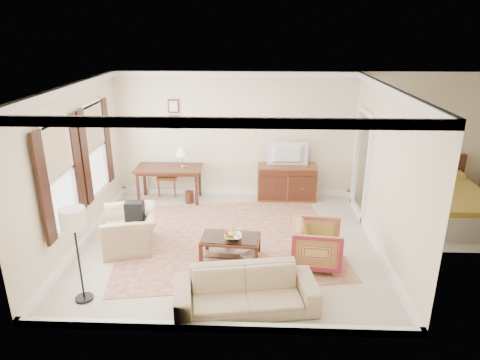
# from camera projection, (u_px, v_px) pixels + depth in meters

# --- Properties ---
(room_shell) EXTENTS (5.51, 5.01, 2.91)m
(room_shell) POSITION_uv_depth(u_px,v_px,m) (227.00, 112.00, 7.18)
(room_shell) COLOR beige
(room_shell) RESTS_ON ground
(annex_bedroom) EXTENTS (3.00, 2.70, 2.90)m
(annex_bedroom) POSITION_uv_depth(u_px,v_px,m) (449.00, 206.00, 8.82)
(annex_bedroom) COLOR beige
(annex_bedroom) RESTS_ON ground
(window_front) EXTENTS (0.12, 1.56, 1.80)m
(window_front) POSITION_uv_depth(u_px,v_px,m) (59.00, 175.00, 6.94)
(window_front) COLOR #CCB284
(window_front) RESTS_ON room_shell
(window_rear) EXTENTS (0.12, 1.56, 1.80)m
(window_rear) POSITION_uv_depth(u_px,v_px,m) (95.00, 149.00, 8.44)
(window_rear) COLOR #CCB284
(window_rear) RESTS_ON room_shell
(doorway) EXTENTS (0.10, 1.12, 2.25)m
(doorway) POSITION_uv_depth(u_px,v_px,m) (362.00, 165.00, 8.97)
(doorway) COLOR white
(doorway) RESTS_ON room_shell
(rug) EXTENTS (4.49, 4.01, 0.01)m
(rug) POSITION_uv_depth(u_px,v_px,m) (227.00, 239.00, 8.17)
(rug) COLOR maroon
(rug) RESTS_ON room_shell
(writing_desk) EXTENTS (1.48, 0.74, 0.81)m
(writing_desk) POSITION_uv_depth(u_px,v_px,m) (169.00, 172.00, 9.75)
(writing_desk) COLOR #441F13
(writing_desk) RESTS_ON room_shell
(desk_chair) EXTENTS (0.51, 0.51, 1.05)m
(desk_chair) POSITION_uv_depth(u_px,v_px,m) (168.00, 174.00, 10.14)
(desk_chair) COLOR brown
(desk_chair) RESTS_ON room_shell
(desk_lamp) EXTENTS (0.32, 0.32, 0.50)m
(desk_lamp) POSITION_uv_depth(u_px,v_px,m) (183.00, 157.00, 9.62)
(desk_lamp) COLOR silver
(desk_lamp) RESTS_ON writing_desk
(framed_prints) EXTENTS (0.25, 0.04, 0.68)m
(framed_prints) POSITION_uv_depth(u_px,v_px,m) (174.00, 114.00, 9.74)
(framed_prints) COLOR #441F13
(framed_prints) RESTS_ON room_shell
(sideboard) EXTENTS (1.34, 0.52, 0.82)m
(sideboard) POSITION_uv_depth(u_px,v_px,m) (287.00, 182.00, 9.92)
(sideboard) COLOR brown
(sideboard) RESTS_ON room_shell
(tv) EXTENTS (0.90, 0.52, 0.12)m
(tv) POSITION_uv_depth(u_px,v_px,m) (288.00, 147.00, 9.61)
(tv) COLOR black
(tv) RESTS_ON sideboard
(coffee_table) EXTENTS (1.05, 0.66, 0.42)m
(coffee_table) POSITION_uv_depth(u_px,v_px,m) (231.00, 242.00, 7.38)
(coffee_table) COLOR #441F13
(coffee_table) RESTS_ON room_shell
(fruit_bowl) EXTENTS (0.42, 0.42, 0.10)m
(fruit_bowl) POSITION_uv_depth(u_px,v_px,m) (233.00, 236.00, 7.26)
(fruit_bowl) COLOR silver
(fruit_bowl) RESTS_ON coffee_table
(book_a) EXTENTS (0.26, 0.18, 0.38)m
(book_a) POSITION_uv_depth(u_px,v_px,m) (223.00, 246.00, 7.55)
(book_a) COLOR brown
(book_a) RESTS_ON coffee_table
(book_b) EXTENTS (0.22, 0.21, 0.38)m
(book_b) POSITION_uv_depth(u_px,v_px,m) (246.00, 252.00, 7.38)
(book_b) COLOR brown
(book_b) RESTS_ON coffee_table
(striped_armchair) EXTENTS (0.85, 0.89, 0.84)m
(striped_armchair) POSITION_uv_depth(u_px,v_px,m) (317.00, 243.00, 7.16)
(striped_armchair) COLOR maroon
(striped_armchair) RESTS_ON room_shell
(club_armchair) EXTENTS (0.94, 1.21, 0.94)m
(club_armchair) POSITION_uv_depth(u_px,v_px,m) (130.00, 224.00, 7.73)
(club_armchair) COLOR tan
(club_armchair) RESTS_ON room_shell
(backpack) EXTENTS (0.27, 0.35, 0.40)m
(backpack) POSITION_uv_depth(u_px,v_px,m) (135.00, 210.00, 7.68)
(backpack) COLOR black
(backpack) RESTS_ON club_armchair
(sofa) EXTENTS (2.10, 0.91, 0.79)m
(sofa) POSITION_uv_depth(u_px,v_px,m) (246.00, 285.00, 6.04)
(sofa) COLOR tan
(sofa) RESTS_ON room_shell
(floor_lamp) EXTENTS (0.36, 0.36, 1.47)m
(floor_lamp) POSITION_uv_depth(u_px,v_px,m) (74.00, 225.00, 5.96)
(floor_lamp) COLOR black
(floor_lamp) RESTS_ON room_shell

